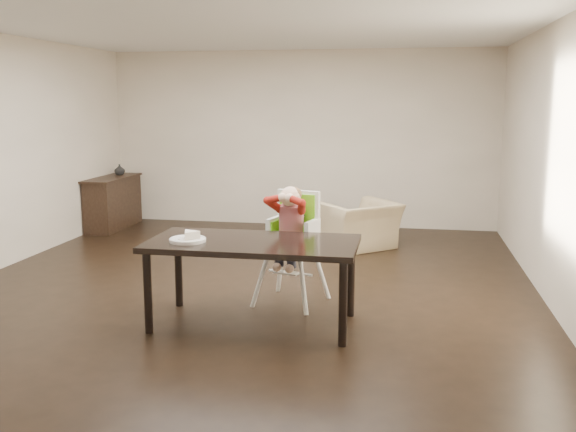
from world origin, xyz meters
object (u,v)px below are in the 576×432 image
armchair (358,217)px  high_chair (292,221)px  sideboard (113,202)px  dining_table (253,250)px

armchair → high_chair: bearing=39.6°
sideboard → dining_table: bearing=-50.6°
dining_table → sideboard: bearing=129.4°
armchair → sideboard: armchair is taller
dining_table → armchair: 3.20m
dining_table → high_chair: size_ratio=1.58×
high_chair → sideboard: (-3.35, 3.13, -0.41)m
high_chair → sideboard: bearing=151.5°
armchair → sideboard: size_ratio=0.76×
dining_table → armchair: (0.67, 3.11, -0.25)m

